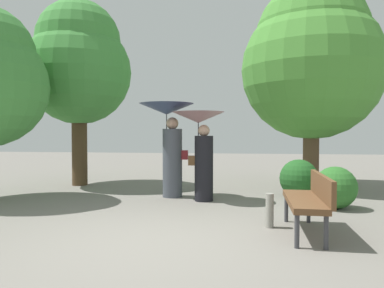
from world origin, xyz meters
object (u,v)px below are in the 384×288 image
object	(u,v)px
park_bench	(310,197)
tree_near_right	(312,59)
person_left	(169,132)
tree_mid_left	(79,63)
person_right	(201,139)
path_marker_post	(270,211)

from	to	relation	value
park_bench	tree_near_right	xyz separation A→B (m)	(0.83, 4.52, 2.77)
person_left	park_bench	bearing A→B (deg)	-136.35
park_bench	tree_mid_left	bearing A→B (deg)	-126.56
person_left	person_right	distance (m)	0.83
person_right	park_bench	xyz separation A→B (m)	(1.78, -2.28, -0.77)
path_marker_post	person_left	bearing A→B (deg)	129.99
park_bench	tree_mid_left	xyz separation A→B (m)	(-5.25, 4.08, 2.75)
tree_near_right	path_marker_post	bearing A→B (deg)	-107.73
person_right	tree_mid_left	world-z (taller)	tree_mid_left
person_right	path_marker_post	bearing A→B (deg)	-147.71
tree_mid_left	park_bench	bearing A→B (deg)	-37.90
person_right	path_marker_post	xyz separation A→B (m)	(1.25, -1.99, -1.02)
person_left	tree_near_right	bearing A→B (deg)	-60.60
park_bench	tree_near_right	world-z (taller)	tree_near_right
person_left	tree_near_right	size ratio (longest dim) A/B	0.39
park_bench	path_marker_post	bearing A→B (deg)	-116.90
park_bench	path_marker_post	distance (m)	0.65
path_marker_post	park_bench	bearing A→B (deg)	-28.23
person_left	tree_near_right	xyz separation A→B (m)	(3.34, 1.87, 1.87)
tree_near_right	park_bench	bearing A→B (deg)	-100.37
person_right	path_marker_post	world-z (taller)	person_right
person_left	person_right	xyz separation A→B (m)	(0.73, -0.37, -0.14)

